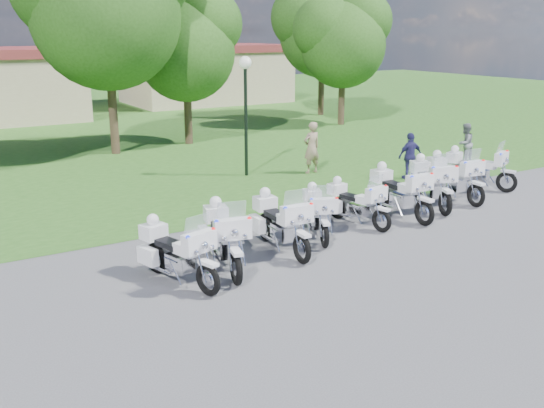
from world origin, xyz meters
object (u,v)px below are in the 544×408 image
motorcycle_1 (224,236)px  lamp_post (245,87)px  motorcycle_0 (176,251)px  motorcycle_3 (317,212)px  bystander_a (312,148)px  motorcycle_4 (355,202)px  motorcycle_8 (476,168)px  motorcycle_2 (280,222)px  motorcycle_7 (453,176)px  bystander_b (465,144)px  bystander_c (410,156)px  motorcycle_6 (430,182)px  motorcycle_5 (399,191)px

motorcycle_1 → lamp_post: 9.16m
motorcycle_0 → motorcycle_3: 4.35m
motorcycle_0 → bystander_a: size_ratio=1.24×
motorcycle_4 → lamp_post: size_ratio=0.52×
motorcycle_1 → motorcycle_3: 3.08m
bystander_a → motorcycle_8: bearing=123.4°
motorcycle_2 → motorcycle_7: bearing=-167.4°
motorcycle_1 → motorcycle_8: 10.55m
motorcycle_2 → lamp_post: lamp_post is taller
motorcycle_4 → lamp_post: 7.04m
motorcycle_0 → lamp_post: size_ratio=0.56×
motorcycle_7 → bystander_a: size_ratio=1.34×
motorcycle_8 → bystander_b: (2.67, 2.88, 0.10)m
motorcycle_0 → lamp_post: lamp_post is taller
motorcycle_4 → motorcycle_0: bearing=2.0°
motorcycle_3 → bystander_c: 7.19m
motorcycle_3 → bystander_c: (6.36, 3.34, 0.19)m
motorcycle_0 → motorcycle_6: size_ratio=0.95×
motorcycle_5 → motorcycle_4: bearing=2.2°
motorcycle_5 → motorcycle_0: bearing=11.7°
motorcycle_0 → lamp_post: bearing=-142.9°
motorcycle_3 → motorcycle_5: bearing=-151.8°
motorcycle_6 → bystander_c: size_ratio=1.50×
motorcycle_2 → bystander_b: size_ratio=1.56×
lamp_post → motorcycle_8: bearing=-44.1°
motorcycle_6 → motorcycle_7: 1.21m
motorcycle_6 → lamp_post: bearing=-44.5°
motorcycle_3 → bystander_a: size_ratio=1.11×
bystander_b → bystander_c: bearing=0.4°
bystander_c → lamp_post: bearing=-30.8°
bystander_b → bystander_c: bystander_c is taller
motorcycle_5 → motorcycle_6: bearing=-166.9°
motorcycle_5 → bystander_c: motorcycle_5 is taller
motorcycle_8 → bystander_a: bystander_a is taller
motorcycle_3 → motorcycle_6: size_ratio=0.85×
motorcycle_0 → motorcycle_2: motorcycle_2 is taller
motorcycle_6 → motorcycle_5: bearing=32.0°
motorcycle_1 → motorcycle_3: motorcycle_1 is taller
bystander_b → motorcycle_3: bearing=10.4°
motorcycle_8 → bystander_c: bystander_c is taller
motorcycle_5 → motorcycle_6: (1.51, 0.28, 0.01)m
motorcycle_2 → motorcycle_8: size_ratio=1.07×
motorcycle_1 → lamp_post: size_ratio=0.60×
motorcycle_2 → motorcycle_3: bearing=-160.2°
motorcycle_8 → motorcycle_5: bearing=-8.7°
motorcycle_6 → lamp_post: size_ratio=0.58×
motorcycle_7 → bystander_b: motorcycle_7 is taller
motorcycle_2 → motorcycle_4: motorcycle_2 is taller
motorcycle_0 → bystander_c: 11.44m
motorcycle_5 → bystander_b: bearing=-148.5°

